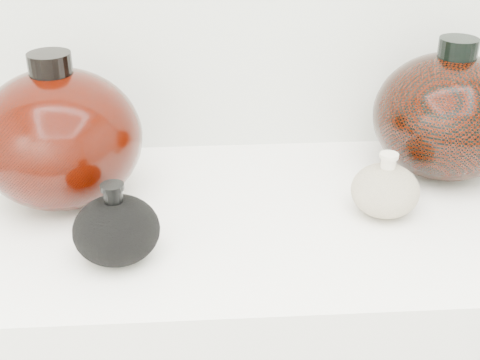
{
  "coord_description": "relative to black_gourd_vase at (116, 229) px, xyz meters",
  "views": [
    {
      "loc": [
        -0.09,
        0.07,
        1.42
      ],
      "look_at": [
        -0.03,
        0.92,
        0.97
      ],
      "focal_mm": 50.0,
      "sensor_mm": 36.0,
      "label": 1
    }
  ],
  "objects": [
    {
      "name": "black_gourd_vase",
      "position": [
        0.0,
        0.0,
        0.0
      ],
      "size": [
        0.13,
        0.13,
        0.12
      ],
      "color": "black",
      "rests_on": "display_counter"
    },
    {
      "name": "room",
      "position": [
        0.21,
        -0.57,
        0.35
      ],
      "size": [
        3.04,
        2.42,
        2.64
      ],
      "color": "slate",
      "rests_on": "ground"
    },
    {
      "name": "right_round_pot",
      "position": [
        0.53,
        0.23,
        0.06
      ],
      "size": [
        0.3,
        0.3,
        0.23
      ],
      "color": "black",
      "rests_on": "display_counter"
    },
    {
      "name": "left_round_pot",
      "position": [
        -0.1,
        0.17,
        0.06
      ],
      "size": [
        0.32,
        0.32,
        0.24
      ],
      "color": "black",
      "rests_on": "display_counter"
    },
    {
      "name": "cream_gourd_vase",
      "position": [
        0.39,
        0.1,
        -0.01
      ],
      "size": [
        0.13,
        0.13,
        0.1
      ],
      "color": "beige",
      "rests_on": "display_counter"
    }
  ]
}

